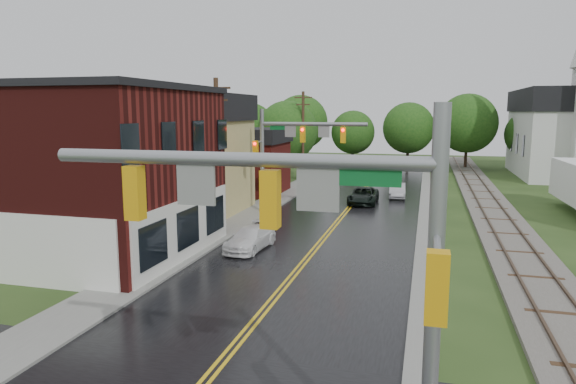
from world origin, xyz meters
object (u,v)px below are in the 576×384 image
at_px(traffic_signal_near, 311,231).
at_px(utility_pole_b, 217,150).
at_px(tree_left_b, 141,127).
at_px(pickup_white, 250,239).
at_px(traffic_signal_far, 292,142).
at_px(church, 572,123).
at_px(tree_left_a, 34,141).
at_px(brick_building, 57,170).
at_px(sedan_silver, 397,191).
at_px(tree_left_e, 288,133).
at_px(tree_left_c, 222,138).
at_px(suv_dark, 363,196).
at_px(utility_pole_c, 303,134).

height_order(traffic_signal_near, utility_pole_b, utility_pole_b).
distance_m(tree_left_b, pickup_white, 21.10).
relative_size(traffic_signal_far, utility_pole_b, 0.82).
xyz_separation_m(church, tree_left_a, (-39.85, -31.84, -0.72)).
distance_m(brick_building, church, 50.58).
relative_size(traffic_signal_far, sedan_silver, 2.02).
xyz_separation_m(traffic_signal_far, tree_left_e, (-5.38, 18.90, -0.16)).
height_order(utility_pole_b, sedan_silver, utility_pole_b).
distance_m(traffic_signal_near, traffic_signal_far, 25.94).
height_order(brick_building, tree_left_c, brick_building).
xyz_separation_m(tree_left_e, sedan_silver, (12.00, -10.10, -4.21)).
bearing_deg(traffic_signal_near, tree_left_b, 125.49).
xyz_separation_m(tree_left_a, suv_dark, (20.65, 10.41, -4.49)).
distance_m(brick_building, sedan_silver, 26.26).
distance_m(traffic_signal_near, suv_dark, 30.74).
xyz_separation_m(tree_left_c, tree_left_e, (5.00, 6.00, 0.30)).
xyz_separation_m(brick_building, tree_left_c, (-1.36, 24.90, 0.36)).
bearing_deg(sedan_silver, tree_left_b, -172.87).
xyz_separation_m(traffic_signal_near, tree_left_a, (-23.32, 19.90, 0.15)).
height_order(traffic_signal_near, pickup_white, traffic_signal_near).
height_order(traffic_signal_far, utility_pole_c, utility_pole_c).
bearing_deg(tree_left_c, utility_pole_c, 30.20).
xyz_separation_m(utility_pole_b, utility_pole_c, (0.00, 22.00, 0.00)).
bearing_deg(traffic_signal_far, tree_left_c, 128.82).
bearing_deg(brick_building, utility_pole_b, 50.93).
distance_m(traffic_signal_near, utility_pole_b, 22.49).
xyz_separation_m(tree_left_a, sedan_silver, (23.00, 13.90, -4.51)).
bearing_deg(tree_left_a, tree_left_e, 65.38).
xyz_separation_m(suv_dark, pickup_white, (-4.00, -14.70, -0.04)).
height_order(brick_building, suv_dark, brick_building).
bearing_deg(traffic_signal_far, tree_left_a, -162.70).
height_order(utility_pole_c, tree_left_e, utility_pole_c).
bearing_deg(pickup_white, tree_left_e, 106.62).
bearing_deg(traffic_signal_near, utility_pole_c, 103.74).
bearing_deg(utility_pole_b, tree_left_b, 138.14).
relative_size(church, suv_dark, 4.47).
bearing_deg(traffic_signal_far, utility_pole_c, 101.09).
bearing_deg(tree_left_a, brick_building, -43.13).
distance_m(church, utility_pole_c, 28.54).
distance_m(traffic_signal_near, tree_left_c, 41.67).
distance_m(utility_pole_b, tree_left_a, 13.05).
relative_size(church, traffic_signal_near, 2.72).
relative_size(traffic_signal_near, sedan_silver, 2.02).
xyz_separation_m(utility_pole_b, suv_dark, (7.60, 10.31, -4.10)).
relative_size(brick_building, church, 0.71).
bearing_deg(suv_dark, traffic_signal_near, -85.08).
height_order(traffic_signal_near, tree_left_a, tree_left_a).
bearing_deg(suv_dark, church, 48.02).
relative_size(tree_left_e, pickup_white, 2.04).
bearing_deg(sedan_silver, utility_pole_c, 137.12).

